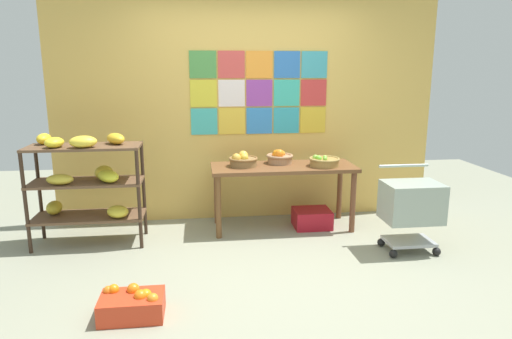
# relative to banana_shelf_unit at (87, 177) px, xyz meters

# --- Properties ---
(ground) EXTENTS (9.02, 9.02, 0.00)m
(ground) POSITION_rel_banana_shelf_unit_xyz_m (1.68, -0.84, -0.70)
(ground) COLOR gray
(back_wall_with_art) EXTENTS (4.41, 0.07, 2.90)m
(back_wall_with_art) POSITION_rel_banana_shelf_unit_xyz_m (1.69, 0.69, 0.75)
(back_wall_with_art) COLOR #DFB254
(back_wall_with_art) RESTS_ON ground
(banana_shelf_unit) EXTENTS (1.09, 0.48, 1.13)m
(banana_shelf_unit) POSITION_rel_banana_shelf_unit_xyz_m (0.00, 0.00, 0.00)
(banana_shelf_unit) COLOR #342419
(banana_shelf_unit) RESTS_ON ground
(display_table) EXTENTS (1.57, 0.60, 0.71)m
(display_table) POSITION_rel_banana_shelf_unit_xyz_m (2.02, 0.23, -0.08)
(display_table) COLOR brown
(display_table) RESTS_ON ground
(fruit_basket_left) EXTENTS (0.33, 0.33, 0.12)m
(fruit_basket_left) POSITION_rel_banana_shelf_unit_xyz_m (2.46, 0.15, 0.07)
(fruit_basket_left) COLOR #A07B3E
(fruit_basket_left) RESTS_ON display_table
(fruit_basket_back_left) EXTENTS (0.30, 0.30, 0.16)m
(fruit_basket_back_left) POSITION_rel_banana_shelf_unit_xyz_m (2.00, 0.37, 0.08)
(fruit_basket_back_left) COLOR #A67E5B
(fruit_basket_back_left) RESTS_ON display_table
(fruit_basket_back_right) EXTENTS (0.31, 0.31, 0.17)m
(fruit_basket_back_right) POSITION_rel_banana_shelf_unit_xyz_m (1.58, 0.25, 0.08)
(fruit_basket_back_right) COLOR olive
(fruit_basket_back_right) RESTS_ON display_table
(produce_crate_under_table) EXTENTS (0.41, 0.35, 0.20)m
(produce_crate_under_table) POSITION_rel_banana_shelf_unit_xyz_m (2.36, 0.21, -0.60)
(produce_crate_under_table) COLOR #A81522
(produce_crate_under_table) RESTS_ON ground
(orange_crate_foreground) EXTENTS (0.45, 0.30, 0.22)m
(orange_crate_foreground) POSITION_rel_banana_shelf_unit_xyz_m (0.61, -1.49, -0.60)
(orange_crate_foreground) COLOR red
(orange_crate_foreground) RESTS_ON ground
(shopping_cart) EXTENTS (0.53, 0.44, 0.82)m
(shopping_cart) POSITION_rel_banana_shelf_unit_xyz_m (3.13, -0.58, -0.23)
(shopping_cart) COLOR black
(shopping_cart) RESTS_ON ground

